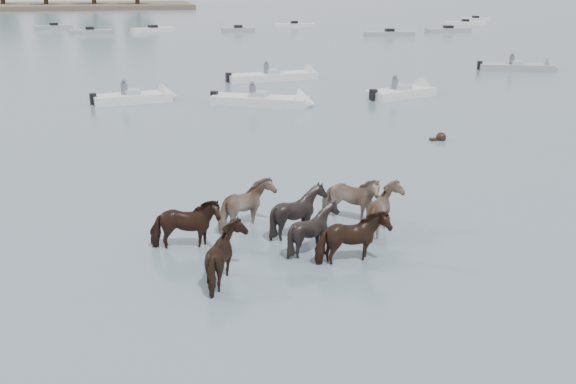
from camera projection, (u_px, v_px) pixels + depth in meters
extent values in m
plane|color=#4C626D|center=(354.00, 284.00, 14.68)|extent=(400.00, 400.00, 0.00)
imported|color=black|center=(185.00, 227.00, 16.44)|extent=(1.89, 1.02, 1.53)
imported|color=#846759|center=(248.00, 208.00, 17.83)|extent=(1.87, 1.95, 1.52)
imported|color=black|center=(299.00, 214.00, 17.31)|extent=(1.81, 1.73, 1.58)
imported|color=#A0826C|center=(350.00, 200.00, 18.45)|extent=(1.95, 1.68, 1.52)
imported|color=black|center=(229.00, 259.00, 14.62)|extent=(1.39, 1.59, 1.50)
imported|color=black|center=(314.00, 232.00, 16.26)|extent=(1.60, 1.51, 1.46)
imported|color=black|center=(352.00, 241.00, 15.61)|extent=(1.86, 1.00, 1.51)
imported|color=gray|center=(387.00, 213.00, 17.44)|extent=(1.51, 1.69, 1.52)
sphere|color=black|center=(441.00, 137.00, 27.70)|extent=(0.44, 0.44, 0.44)
cube|color=black|center=(435.00, 140.00, 27.67)|extent=(0.50, 0.22, 0.18)
cube|color=silver|center=(132.00, 99.00, 36.07)|extent=(4.43, 2.32, 0.55)
cone|color=silver|center=(170.00, 96.00, 36.87)|extent=(1.17, 1.73, 1.60)
cube|color=#99ADB7|center=(132.00, 93.00, 35.96)|extent=(0.98, 1.24, 0.35)
cube|color=black|center=(93.00, 99.00, 35.23)|extent=(0.41, 0.41, 0.60)
cylinder|color=#595966|center=(124.00, 89.00, 35.81)|extent=(0.36, 0.36, 0.70)
sphere|color=#595966|center=(124.00, 81.00, 35.67)|extent=(0.24, 0.24, 0.24)
cube|color=silver|center=(260.00, 101.00, 35.33)|extent=(5.41, 3.88, 0.55)
cone|color=silver|center=(307.00, 104.00, 34.70)|extent=(1.54, 1.84, 1.60)
cube|color=#99ADB7|center=(260.00, 95.00, 35.22)|extent=(1.23, 1.36, 0.35)
cube|color=black|center=(214.00, 97.00, 35.91)|extent=(0.47, 0.47, 0.60)
cylinder|color=#595966|center=(253.00, 92.00, 35.07)|extent=(0.36, 0.36, 0.70)
sphere|color=#595966|center=(252.00, 83.00, 34.93)|extent=(0.24, 0.24, 0.24)
cube|color=silver|center=(272.00, 77.00, 43.93)|extent=(6.29, 2.35, 0.55)
cone|color=silver|center=(314.00, 75.00, 44.95)|extent=(1.09, 1.70, 1.60)
cube|color=#99ADB7|center=(272.00, 72.00, 43.82)|extent=(0.93, 1.21, 0.35)
cube|color=black|center=(229.00, 77.00, 42.86)|extent=(0.39, 0.39, 0.60)
cylinder|color=#595966|center=(266.00, 69.00, 43.67)|extent=(0.36, 0.36, 0.70)
sphere|color=#595966|center=(266.00, 63.00, 43.52)|extent=(0.24, 0.24, 0.24)
cube|color=silver|center=(401.00, 94.00, 37.66)|extent=(4.51, 2.98, 0.55)
cone|color=silver|center=(427.00, 90.00, 38.78)|extent=(1.40, 1.81, 1.60)
cube|color=#99ADB7|center=(401.00, 88.00, 37.55)|extent=(1.14, 1.33, 0.35)
cube|color=black|center=(373.00, 95.00, 36.50)|extent=(0.45, 0.45, 0.60)
cylinder|color=#595966|center=(395.00, 85.00, 37.40)|extent=(0.36, 0.36, 0.70)
sphere|color=#595966|center=(395.00, 77.00, 37.26)|extent=(0.24, 0.24, 0.24)
cube|color=gray|center=(516.00, 68.00, 48.57)|extent=(5.54, 3.43, 0.55)
cone|color=gray|center=(553.00, 68.00, 48.22)|extent=(1.42, 1.82, 1.60)
cube|color=#99ADB7|center=(516.00, 63.00, 48.46)|extent=(1.15, 1.33, 0.35)
cube|color=black|center=(480.00, 65.00, 48.87)|extent=(0.45, 0.45, 0.60)
cylinder|color=#595966|center=(512.00, 60.00, 48.31)|extent=(0.36, 0.36, 0.70)
sphere|color=#595966|center=(513.00, 54.00, 48.17)|extent=(0.24, 0.24, 0.24)
cube|color=gray|center=(54.00, 28.00, 87.64)|extent=(5.09, 2.64, 0.60)
cube|color=black|center=(54.00, 25.00, 87.52)|extent=(1.21, 1.21, 0.50)
cube|color=gray|center=(90.00, 32.00, 80.54)|extent=(5.29, 1.64, 0.60)
cube|color=black|center=(90.00, 29.00, 80.42)|extent=(1.03, 1.03, 0.50)
cube|color=silver|center=(153.00, 30.00, 83.57)|extent=(5.75, 3.37, 0.60)
cube|color=black|center=(153.00, 27.00, 83.45)|extent=(1.29, 1.29, 0.50)
cube|color=gray|center=(238.00, 30.00, 83.46)|extent=(4.21, 1.58, 0.60)
cube|color=black|center=(238.00, 27.00, 83.34)|extent=(1.02, 1.02, 0.50)
cube|color=silver|center=(294.00, 26.00, 91.29)|extent=(5.70, 2.67, 0.60)
cube|color=black|center=(294.00, 23.00, 91.17)|extent=(1.19, 1.19, 0.50)
cube|color=gray|center=(389.00, 34.00, 77.63)|extent=(6.08, 2.19, 0.60)
cube|color=black|center=(390.00, 31.00, 77.51)|extent=(1.11, 1.11, 0.50)
cube|color=gray|center=(448.00, 31.00, 82.75)|extent=(5.94, 1.73, 0.60)
cube|color=black|center=(448.00, 27.00, 82.63)|extent=(1.04, 1.04, 0.50)
cube|color=silver|center=(465.00, 24.00, 95.43)|extent=(5.93, 3.22, 0.60)
cube|color=black|center=(465.00, 21.00, 95.31)|extent=(1.26, 1.26, 0.50)
cube|color=silver|center=(475.00, 20.00, 103.88)|extent=(4.56, 2.71, 0.60)
cube|color=black|center=(476.00, 17.00, 103.76)|extent=(1.25, 1.25, 0.50)
cylinder|color=#382619|center=(3.00, 1.00, 147.24)|extent=(1.00, 1.00, 3.07)
cylinder|color=#382619|center=(46.00, 2.00, 145.34)|extent=(1.00, 1.00, 2.91)
cylinder|color=#382619|center=(137.00, 0.00, 147.53)|extent=(1.00, 1.00, 3.51)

